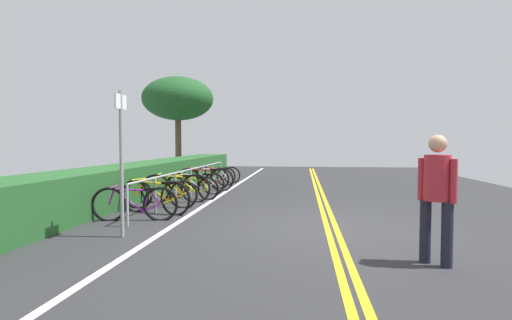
% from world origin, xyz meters
% --- Properties ---
extents(ground_plane, '(36.67, 13.31, 0.05)m').
position_xyz_m(ground_plane, '(0.00, 0.00, -0.03)').
color(ground_plane, '#2B2B2D').
extents(centre_line_yellow_inner, '(33.00, 0.10, 0.00)m').
position_xyz_m(centre_line_yellow_inner, '(0.00, -0.08, 0.00)').
color(centre_line_yellow_inner, gold).
rests_on(centre_line_yellow_inner, ground_plane).
extents(centre_line_yellow_outer, '(33.00, 0.10, 0.00)m').
position_xyz_m(centre_line_yellow_outer, '(0.00, 0.08, 0.00)').
color(centre_line_yellow_outer, gold).
rests_on(centre_line_yellow_outer, ground_plane).
extents(bike_lane_stripe_white, '(33.00, 0.12, 0.00)m').
position_xyz_m(bike_lane_stripe_white, '(0.00, 2.94, 0.00)').
color(bike_lane_stripe_white, white).
rests_on(bike_lane_stripe_white, ground_plane).
extents(bike_rack, '(8.38, 0.05, 0.81)m').
position_xyz_m(bike_rack, '(3.85, 3.75, 0.60)').
color(bike_rack, '#9EA0A5').
rests_on(bike_rack, ground_plane).
extents(bicycle_0, '(0.47, 1.70, 0.72)m').
position_xyz_m(bicycle_0, '(0.23, 3.85, 0.34)').
color(bicycle_0, black).
rests_on(bicycle_0, ground_plane).
extents(bicycle_1, '(0.63, 1.78, 0.78)m').
position_xyz_m(bicycle_1, '(1.07, 3.76, 0.37)').
color(bicycle_1, black).
rests_on(bicycle_1, ground_plane).
extents(bicycle_2, '(0.46, 1.75, 0.71)m').
position_xyz_m(bicycle_2, '(1.75, 3.88, 0.33)').
color(bicycle_2, black).
rests_on(bicycle_2, ground_plane).
extents(bicycle_3, '(0.49, 1.78, 0.79)m').
position_xyz_m(bicycle_3, '(2.63, 3.80, 0.37)').
color(bicycle_3, black).
rests_on(bicycle_3, ground_plane).
extents(bicycle_4, '(0.58, 1.67, 0.68)m').
position_xyz_m(bicycle_4, '(3.38, 3.61, 0.32)').
color(bicycle_4, black).
rests_on(bicycle_4, ground_plane).
extents(bicycle_5, '(0.47, 1.70, 0.70)m').
position_xyz_m(bicycle_5, '(4.23, 3.70, 0.33)').
color(bicycle_5, black).
rests_on(bicycle_5, ground_plane).
extents(bicycle_6, '(0.46, 1.86, 0.79)m').
position_xyz_m(bicycle_6, '(5.13, 3.66, 0.37)').
color(bicycle_6, black).
rests_on(bicycle_6, ground_plane).
extents(bicycle_7, '(0.53, 1.79, 0.74)m').
position_xyz_m(bicycle_7, '(5.93, 3.86, 0.35)').
color(bicycle_7, black).
rests_on(bicycle_7, ground_plane).
extents(bicycle_8, '(0.54, 1.68, 0.72)m').
position_xyz_m(bicycle_8, '(6.66, 3.78, 0.34)').
color(bicycle_8, black).
rests_on(bicycle_8, ground_plane).
extents(bicycle_9, '(0.46, 1.71, 0.68)m').
position_xyz_m(bicycle_9, '(7.56, 3.76, 0.32)').
color(bicycle_9, black).
rests_on(bicycle_9, ground_plane).
extents(pedestrian, '(0.35, 0.39, 1.66)m').
position_xyz_m(pedestrian, '(-2.02, -1.16, 0.95)').
color(pedestrian, '#1E1E2D').
rests_on(pedestrian, ground_plane).
extents(sign_post_near, '(0.36, 0.06, 2.40)m').
position_xyz_m(sign_post_near, '(-1.10, 3.48, 1.44)').
color(sign_post_near, gray).
rests_on(sign_post_near, ground_plane).
extents(hedge_backdrop, '(17.33, 1.40, 0.93)m').
position_xyz_m(hedge_backdrop, '(5.35, 5.38, 0.47)').
color(hedge_backdrop, '#235626').
rests_on(hedge_backdrop, ground_plane).
extents(tree_mid, '(3.54, 3.54, 4.85)m').
position_xyz_m(tree_mid, '(11.98, 6.76, 3.74)').
color(tree_mid, brown).
rests_on(tree_mid, ground_plane).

